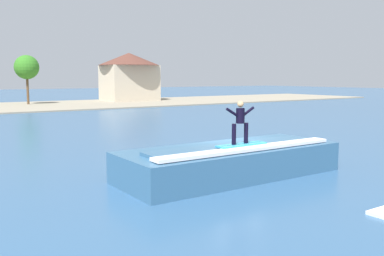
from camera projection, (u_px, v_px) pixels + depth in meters
ground_plane at (230, 166)px, 18.14m from camera, size 260.00×260.00×0.00m
wave_crest at (231, 161)px, 16.21m from camera, size 8.83×3.32×1.29m
surfboard at (242, 145)px, 15.62m from camera, size 2.16×0.53×0.06m
surfer at (240, 120)px, 15.51m from camera, size 1.33×0.32×1.60m
shoreline_bank at (15, 107)px, 53.40m from camera, size 120.00×19.44×0.17m
car_far_shore at (137, 96)px, 66.11m from camera, size 4.47×2.30×1.86m
house_gabled_white at (129, 74)px, 66.35m from camera, size 9.71×9.71×7.67m
tree_tall_bare at (27, 67)px, 56.83m from camera, size 3.27×3.27×6.83m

